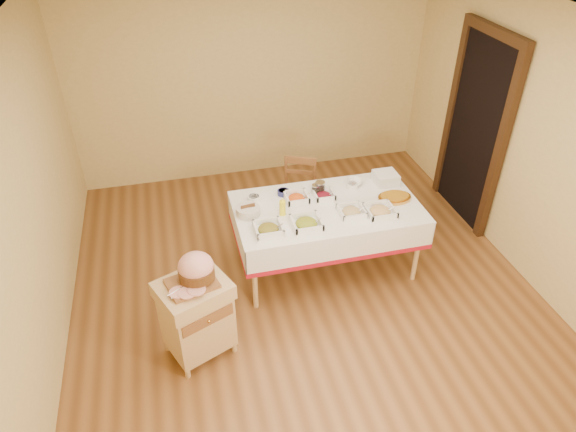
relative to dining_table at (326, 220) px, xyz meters
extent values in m
plane|color=brown|center=(-0.30, -0.30, -0.60)|extent=(5.00, 5.00, 0.00)
plane|color=white|center=(-0.30, -0.30, 2.00)|extent=(5.00, 5.00, 0.00)
plane|color=#D7BD73|center=(-0.30, 2.20, 0.70)|extent=(4.50, 0.00, 4.50)
plane|color=#D7BD73|center=(-2.55, -0.30, 0.70)|extent=(0.00, 5.00, 5.00)
plane|color=#D7BD73|center=(1.95, -0.30, 0.70)|extent=(0.00, 5.00, 5.00)
cube|color=black|center=(1.91, 0.60, 0.45)|extent=(0.06, 0.90, 2.10)
cube|color=#382111|center=(1.89, 0.10, 0.45)|extent=(0.08, 0.10, 2.10)
cube|color=#382111|center=(1.89, 1.10, 0.45)|extent=(0.08, 0.10, 2.10)
cube|color=#382111|center=(1.89, 0.60, 1.55)|extent=(0.08, 1.10, 0.10)
cube|color=tan|center=(0.00, 0.00, 0.13)|extent=(1.80, 1.00, 0.04)
cylinder|color=tan|center=(-0.82, -0.42, -0.24)|extent=(0.05, 0.05, 0.71)
cylinder|color=tan|center=(-0.82, 0.42, -0.24)|extent=(0.05, 0.05, 0.71)
cylinder|color=tan|center=(0.82, -0.42, -0.24)|extent=(0.05, 0.05, 0.71)
cylinder|color=tan|center=(0.82, 0.42, -0.24)|extent=(0.05, 0.05, 0.71)
cube|color=white|center=(0.00, 0.00, 0.16)|extent=(1.82, 1.02, 0.01)
cube|color=tan|center=(-1.39, -0.83, -0.23)|extent=(0.63, 0.59, 0.55)
cube|color=tan|center=(-1.39, -0.83, 0.11)|extent=(0.68, 0.63, 0.14)
cube|color=brown|center=(-1.39, -1.04, -0.05)|extent=(0.42, 0.19, 0.11)
sphere|color=gold|center=(-1.39, -1.05, -0.05)|extent=(0.03, 0.03, 0.03)
cylinder|color=tan|center=(-1.62, -1.01, -0.55)|extent=(0.05, 0.05, 0.09)
cylinder|color=tan|center=(-1.62, -0.65, -0.55)|extent=(0.05, 0.05, 0.09)
cylinder|color=tan|center=(-1.16, -1.01, -0.55)|extent=(0.05, 0.05, 0.09)
cylinder|color=tan|center=(-1.16, -0.65, -0.55)|extent=(0.05, 0.05, 0.09)
cube|color=brown|center=(-0.10, 0.72, -0.17)|extent=(0.50, 0.49, 0.03)
cylinder|color=brown|center=(-0.32, 0.63, -0.39)|extent=(0.03, 0.03, 0.41)
cylinder|color=brown|center=(-0.18, 0.93, -0.39)|extent=(0.03, 0.03, 0.41)
cylinder|color=brown|center=(-0.02, 0.50, -0.39)|extent=(0.03, 0.03, 0.41)
cylinder|color=brown|center=(0.11, 0.80, -0.39)|extent=(0.03, 0.03, 0.41)
cylinder|color=brown|center=(-0.18, 0.93, 0.03)|extent=(0.03, 0.03, 0.44)
cylinder|color=brown|center=(0.11, 0.80, 0.03)|extent=(0.03, 0.03, 0.44)
cube|color=brown|center=(-0.04, 0.87, 0.21)|extent=(0.33, 0.17, 0.08)
cube|color=brown|center=(-1.39, -0.83, 0.19)|extent=(0.38, 0.30, 0.02)
ellipsoid|color=#EEA39A|center=(-1.34, -0.79, 0.32)|extent=(0.28, 0.26, 0.24)
cylinder|color=#553213|center=(-1.34, -0.79, 0.26)|extent=(0.29, 0.29, 0.09)
cube|color=silver|center=(-1.44, -0.98, 0.21)|extent=(0.24, 0.11, 0.00)
cylinder|color=silver|center=(-1.47, -0.88, 0.21)|extent=(0.28, 0.08, 0.01)
cube|color=white|center=(-0.65, -0.27, 0.17)|extent=(0.25, 0.25, 0.02)
ellipsoid|color=#C13F16|center=(-0.65, -0.27, 0.19)|extent=(0.19, 0.19, 0.07)
cylinder|color=silver|center=(-0.59, -0.30, 0.20)|extent=(0.15, 0.01, 0.11)
cube|color=white|center=(-0.29, -0.27, 0.17)|extent=(0.27, 0.27, 0.02)
ellipsoid|color=gold|center=(-0.29, -0.27, 0.20)|extent=(0.20, 0.20, 0.07)
cylinder|color=silver|center=(-0.23, -0.30, 0.20)|extent=(0.15, 0.01, 0.11)
cube|color=white|center=(0.18, -0.19, 0.17)|extent=(0.24, 0.24, 0.01)
ellipsoid|color=tan|center=(0.18, -0.19, 0.19)|extent=(0.18, 0.18, 0.06)
cylinder|color=silver|center=(0.23, -0.21, 0.19)|extent=(0.13, 0.01, 0.10)
cube|color=white|center=(0.45, -0.25, 0.17)|extent=(0.27, 0.27, 0.01)
ellipsoid|color=tan|center=(0.45, -0.25, 0.19)|extent=(0.20, 0.20, 0.07)
cylinder|color=silver|center=(0.51, -0.27, 0.19)|extent=(0.14, 0.01, 0.10)
cube|color=white|center=(-0.27, 0.17, 0.17)|extent=(0.22, 0.22, 0.02)
ellipsoid|color=#EA5611|center=(-0.27, 0.17, 0.19)|extent=(0.17, 0.17, 0.06)
cylinder|color=silver|center=(-0.22, 0.14, 0.20)|extent=(0.15, 0.01, 0.11)
cube|color=white|center=(0.01, 0.16, 0.17)|extent=(0.20, 0.20, 0.01)
ellipsoid|color=maroon|center=(0.01, 0.16, 0.19)|extent=(0.15, 0.15, 0.05)
cylinder|color=silver|center=(0.06, 0.14, 0.19)|extent=(0.13, 0.01, 0.10)
cylinder|color=white|center=(-0.68, 0.27, 0.19)|extent=(0.13, 0.13, 0.06)
cylinder|color=black|center=(-0.68, 0.27, 0.21)|extent=(0.10, 0.10, 0.02)
cylinder|color=navy|center=(-0.37, 0.31, 0.19)|extent=(0.12, 0.12, 0.05)
cylinder|color=maroon|center=(-0.37, 0.31, 0.20)|extent=(0.09, 0.09, 0.02)
cylinder|color=white|center=(0.35, 0.26, 0.19)|extent=(0.12, 0.12, 0.06)
cylinder|color=#EA5611|center=(0.35, 0.26, 0.21)|extent=(0.10, 0.10, 0.02)
imported|color=white|center=(0.01, 0.35, 0.18)|extent=(0.14, 0.14, 0.03)
imported|color=white|center=(0.40, 0.33, 0.19)|extent=(0.21, 0.21, 0.05)
cylinder|color=silver|center=(-0.05, 0.24, 0.21)|extent=(0.08, 0.08, 0.10)
cylinder|color=silver|center=(-0.05, 0.24, 0.26)|extent=(0.08, 0.08, 0.01)
cylinder|color=black|center=(-0.05, 0.24, 0.20)|extent=(0.07, 0.07, 0.07)
cylinder|color=silver|center=(0.00, 0.25, 0.22)|extent=(0.09, 0.09, 0.11)
cylinder|color=silver|center=(0.00, 0.25, 0.28)|extent=(0.10, 0.10, 0.01)
cylinder|color=black|center=(0.00, 0.25, 0.20)|extent=(0.08, 0.08, 0.08)
cylinder|color=yellow|center=(-0.46, -0.03, 0.24)|extent=(0.06, 0.06, 0.15)
cone|color=yellow|center=(-0.46, -0.03, 0.33)|extent=(0.04, 0.04, 0.04)
cylinder|color=silver|center=(-0.78, 0.05, 0.20)|extent=(0.23, 0.23, 0.08)
cube|color=white|center=(0.73, 0.28, 0.17)|extent=(0.23, 0.23, 0.01)
cube|color=white|center=(0.73, 0.28, 0.18)|extent=(0.23, 0.23, 0.01)
cube|color=white|center=(0.73, 0.28, 0.20)|extent=(0.23, 0.23, 0.01)
cube|color=white|center=(0.73, 0.28, 0.21)|extent=(0.23, 0.23, 0.01)
cube|color=white|center=(0.73, 0.28, 0.23)|extent=(0.23, 0.23, 0.01)
cube|color=white|center=(0.73, 0.28, 0.24)|extent=(0.23, 0.23, 0.01)
cube|color=white|center=(0.73, 0.28, 0.25)|extent=(0.23, 0.23, 0.01)
cube|color=white|center=(0.73, 0.28, 0.27)|extent=(0.23, 0.23, 0.01)
ellipsoid|color=gold|center=(0.69, -0.04, 0.18)|extent=(0.34, 0.24, 0.03)
ellipsoid|color=#AF7112|center=(0.69, -0.04, 0.19)|extent=(0.29, 0.20, 0.04)
camera|label=1|loc=(-1.39, -3.96, 2.95)|focal=32.00mm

